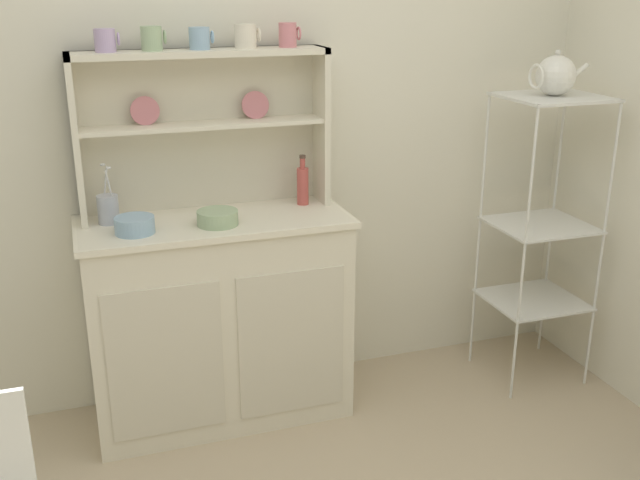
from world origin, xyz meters
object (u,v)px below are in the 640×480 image
Objects in this scene: hutch_cabinet at (219,317)px; bowl_mixing_large at (135,225)px; hutch_shelf_unit at (202,117)px; cup_lilac_0 at (105,40)px; jam_bottle at (303,184)px; porcelain_teapot at (555,75)px; bakers_rack at (542,209)px; utensil_jar at (108,209)px.

hutch_cabinet is 7.23× the size of bowl_mixing_large.
hutch_shelf_unit is 0.52m from bowl_mixing_large.
hutch_shelf_unit is 6.74× the size of bowl_mixing_large.
cup_lilac_0 is 0.94m from jam_bottle.
bowl_mixing_large is 1.79m from porcelain_teapot.
bakers_rack is 5.63× the size of utensil_jar.
bakers_rack is 8.84× the size of bowl_mixing_large.
jam_bottle is at bearing 0.61° from utensil_jar.
hutch_cabinet is 1.46m from bakers_rack.
cup_lilac_0 is (-0.34, 0.12, 1.09)m from hutch_cabinet.
jam_bottle is at bearing -2.83° from cup_lilac_0.
cup_lilac_0 is (-1.75, 0.24, 0.73)m from bakers_rack.
utensil_jar is at bearing 168.64° from hutch_cabinet.
bowl_mixing_large is at bearing 178.58° from bakers_rack.
hutch_cabinet is 0.81m from hutch_shelf_unit.
porcelain_teapot reaches higher than jam_bottle.
utensil_jar is at bearing 173.86° from bakers_rack.
cup_lilac_0 reaches higher than bowl_mixing_large.
porcelain_teapot is (-0.00, 0.00, 0.57)m from bakers_rack.
porcelain_teapot is at bearing -11.16° from hutch_shelf_unit.
hutch_cabinet is 5.09× the size of jam_bottle.
jam_bottle is (0.39, -0.08, -0.29)m from hutch_shelf_unit.
utensil_jar is (-0.05, -0.04, -0.61)m from cup_lilac_0.
bowl_mixing_large is 0.57× the size of porcelain_teapot.
bowl_mixing_large is at bearing -80.57° from cup_lilac_0.
utensil_jar is at bearing 118.33° from bowl_mixing_large.
utensil_jar is at bearing -179.39° from jam_bottle.
cup_lilac_0 is at bearing 172.26° from bakers_rack.
bowl_mixing_large is at bearing 178.58° from porcelain_teapot.
porcelain_teapot reaches higher than bakers_rack.
porcelain_teapot is at bearing -7.74° from cup_lilac_0.
cup_lilac_0 is at bearing 177.17° from jam_bottle.
bakers_rack is 5.06× the size of porcelain_teapot.
cup_lilac_0 is at bearing 172.26° from porcelain_teapot.
cup_lilac_0 is (-0.34, -0.04, 0.30)m from hutch_shelf_unit.
cup_lilac_0 is at bearing 42.09° from utensil_jar.
bakers_rack is at bearing -4.68° from hutch_cabinet.
bakers_rack is (1.41, -0.28, -0.43)m from hutch_shelf_unit.
hutch_cabinet is at bearing -167.47° from jam_bottle.
bowl_mixing_large is at bearing -166.55° from hutch_cabinet.
bakers_rack reaches higher than jam_bottle.
porcelain_teapot is (1.02, -0.20, 0.42)m from jam_bottle.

